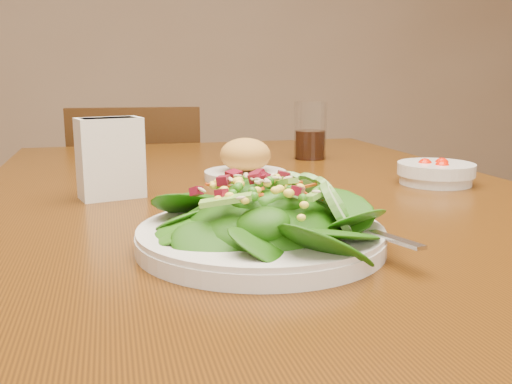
# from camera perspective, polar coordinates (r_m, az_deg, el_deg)

# --- Properties ---
(dining_table) EXTENTS (0.90, 1.40, 0.75)m
(dining_table) POSITION_cam_1_polar(r_m,az_deg,el_deg) (0.92, 1.01, -6.50)
(dining_table) COLOR #4B2707
(dining_table) RESTS_ON ground_plane
(chair_far) EXTENTS (0.42, 0.42, 0.84)m
(chair_far) POSITION_cam_1_polar(r_m,az_deg,el_deg) (1.82, -11.53, -4.02)
(chair_far) COLOR black
(chair_far) RESTS_ON ground_plane
(salad_plate) EXTENTS (0.27, 0.27, 0.08)m
(salad_plate) POSITION_cam_1_polar(r_m,az_deg,el_deg) (0.62, 1.32, -2.95)
(salad_plate) COLOR silver
(salad_plate) RESTS_ON dining_table
(bread_plate) EXTENTS (0.15, 0.15, 0.07)m
(bread_plate) POSITION_cam_1_polar(r_m,az_deg,el_deg) (1.02, -1.07, 2.97)
(bread_plate) COLOR silver
(bread_plate) RESTS_ON dining_table
(tomato_bowl) EXTENTS (0.13, 0.13, 0.04)m
(tomato_bowl) POSITION_cam_1_polar(r_m,az_deg,el_deg) (1.02, 17.53, 1.85)
(tomato_bowl) COLOR silver
(tomato_bowl) RESTS_ON dining_table
(drinking_glass) EXTENTS (0.07, 0.07, 0.13)m
(drinking_glass) POSITION_cam_1_polar(r_m,az_deg,el_deg) (1.26, 5.44, 5.73)
(drinking_glass) COLOR silver
(drinking_glass) RESTS_ON dining_table
(napkin_holder) EXTENTS (0.10, 0.07, 0.12)m
(napkin_holder) POSITION_cam_1_polar(r_m,az_deg,el_deg) (0.89, -14.37, 3.52)
(napkin_holder) COLOR white
(napkin_holder) RESTS_ON dining_table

